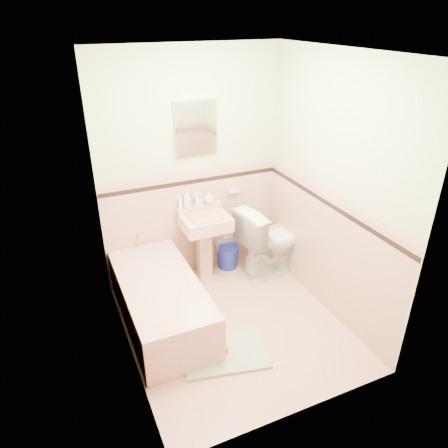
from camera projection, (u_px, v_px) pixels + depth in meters
name	position (u px, v px, depth m)	size (l,w,h in m)	color
floor	(234.00, 325.00, 4.12)	(2.20, 2.20, 0.00)	tan
ceiling	(238.00, 51.00, 2.98)	(2.20, 2.20, 0.00)	white
wall_back	(192.00, 170.00, 4.45)	(2.50, 2.50, 0.00)	#F4EAC7
wall_front	(310.00, 278.00, 2.66)	(2.50, 2.50, 0.00)	#F4EAC7
wall_left	(117.00, 233.00, 3.19)	(2.50, 2.50, 0.00)	#F4EAC7
wall_right	(333.00, 192.00, 3.91)	(2.50, 2.50, 0.00)	#F4EAC7
wainscot_back	(194.00, 225.00, 4.73)	(2.00, 2.00, 0.00)	#D3A18D
wainscot_front	(301.00, 353.00, 2.96)	(2.00, 2.00, 0.00)	#D3A18D
wainscot_left	(128.00, 301.00, 3.49)	(2.20, 2.20, 0.00)	#D3A18D
wainscot_right	(324.00, 252.00, 4.21)	(2.20, 2.20, 0.00)	#D3A18D
accent_back	(193.00, 182.00, 4.49)	(2.00, 2.00, 0.00)	black
accent_front	(307.00, 293.00, 2.73)	(2.00, 2.00, 0.00)	black
accent_left	(122.00, 247.00, 3.26)	(2.20, 2.20, 0.00)	black
accent_right	(329.00, 205.00, 3.97)	(2.20, 2.20, 0.00)	black
cap_back	(192.00, 173.00, 4.45)	(2.00, 2.00, 0.00)	tan
cap_front	(308.00, 280.00, 2.69)	(2.00, 2.00, 0.00)	tan
cap_left	(120.00, 236.00, 3.21)	(2.20, 2.20, 0.00)	tan
cap_right	(331.00, 195.00, 3.92)	(2.20, 2.20, 0.00)	tan
bathtub	(161.00, 304.00, 4.06)	(0.70, 1.50, 0.45)	tan
tub_faucet	(140.00, 235.00, 4.46)	(0.04, 0.04, 0.12)	silver
sink	(206.00, 248.00, 4.66)	(0.51, 0.48, 0.80)	tan
sink_faucet	(200.00, 198.00, 4.52)	(0.02, 0.02, 0.10)	silver
medicine_cabinet	(196.00, 128.00, 4.24)	(0.44, 0.04, 0.55)	white
soap_dish	(233.00, 190.00, 4.72)	(0.13, 0.07, 0.04)	tan
soap_bottle_left	(187.00, 199.00, 4.50)	(0.08, 0.08, 0.21)	#B2B2B2
soap_bottle_mid	(198.00, 198.00, 4.56)	(0.08, 0.08, 0.18)	#B2B2B2
soap_bottle_right	(209.00, 198.00, 4.61)	(0.11, 0.11, 0.14)	#B2B2B2
tube	(180.00, 203.00, 4.50)	(0.04, 0.04, 0.12)	white
toilet	(273.00, 239.00, 4.79)	(0.47, 0.83, 0.85)	white
bucket	(228.00, 257.00, 5.00)	(0.27, 0.27, 0.27)	navy
bath_mat	(225.00, 353.00, 3.76)	(0.75, 0.50, 0.03)	#95A287
shoe	(219.00, 349.00, 3.75)	(0.15, 0.07, 0.06)	#BF1E59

